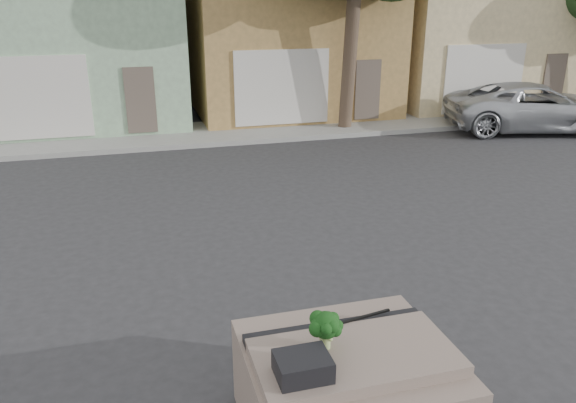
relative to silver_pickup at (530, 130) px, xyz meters
name	(u,v)px	position (x,y,z in m)	size (l,w,h in m)	color
ground_plane	(274,295)	(-11.02, -8.34, 0.00)	(120.00, 120.00, 0.00)	#303033
sidewalk	(193,134)	(-11.02, 2.16, 0.07)	(40.00, 3.00, 0.15)	gray
townhouse_mint	(72,10)	(-14.52, 6.16, 3.77)	(7.20, 8.20, 7.55)	#92B690
townhouse_tan	(281,9)	(-7.02, 6.16, 3.77)	(7.20, 8.20, 7.55)	#A78147
townhouse_beige	(456,8)	(0.48, 6.16, 3.77)	(7.20, 8.20, 7.55)	#D4BD89
silver_pickup	(530,130)	(0.00, 0.00, 0.00)	(2.61, 5.65, 1.57)	#B7BABF
car_dashboard	(347,391)	(-11.02, -11.34, 0.56)	(2.00, 1.80, 1.12)	#7C6A5E
instrument_hump	(303,366)	(-11.60, -11.69, 1.22)	(0.48, 0.38, 0.20)	black
wiper_arm	(361,317)	(-10.74, -10.96, 1.13)	(0.70, 0.03, 0.02)	black
broccoli	(326,330)	(-11.27, -11.34, 1.31)	(0.32, 0.32, 0.39)	black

